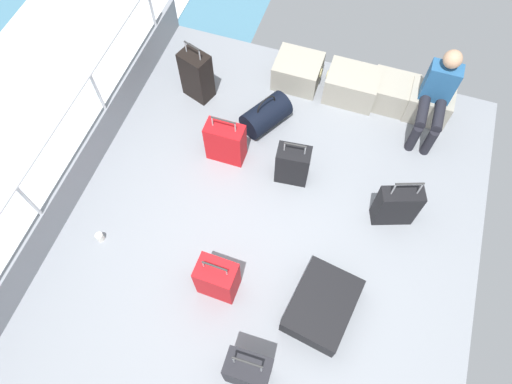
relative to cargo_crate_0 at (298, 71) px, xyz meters
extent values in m
cube|color=gray|center=(0.30, -2.15, -0.21)|extent=(4.40, 5.20, 0.06)
cube|color=gray|center=(-1.87, -2.15, 0.04)|extent=(0.06, 5.20, 0.45)
cylinder|color=silver|center=(-1.87, -2.84, 0.32)|extent=(0.04, 0.04, 1.00)
cylinder|color=silver|center=(-1.87, -1.46, 0.32)|extent=(0.04, 0.04, 1.00)
cylinder|color=silver|center=(-1.87, -0.07, 0.32)|extent=(0.04, 0.04, 1.00)
cylinder|color=silver|center=(-1.87, -2.15, 0.82)|extent=(0.04, 4.16, 0.04)
cube|color=#9E9989|center=(0.00, 0.00, 0.00)|extent=(0.56, 0.49, 0.37)
torus|color=tan|center=(-0.29, 0.00, 0.07)|extent=(0.02, 0.12, 0.12)
torus|color=tan|center=(0.29, 0.00, 0.07)|extent=(0.02, 0.12, 0.12)
cube|color=#9E9989|center=(0.70, -0.02, 0.01)|extent=(0.62, 0.46, 0.39)
torus|color=tan|center=(0.38, -0.02, 0.09)|extent=(0.02, 0.12, 0.12)
torus|color=tan|center=(1.02, -0.02, 0.09)|extent=(0.02, 0.12, 0.12)
cube|color=#9E9989|center=(1.20, 0.03, 0.00)|extent=(0.54, 0.45, 0.37)
torus|color=tan|center=(0.92, 0.03, 0.08)|extent=(0.02, 0.12, 0.12)
torus|color=tan|center=(1.48, 0.03, 0.08)|extent=(0.02, 0.12, 0.12)
cube|color=#9E9989|center=(1.64, -0.01, 0.01)|extent=(0.51, 0.40, 0.39)
torus|color=tan|center=(1.38, -0.01, 0.09)|extent=(0.02, 0.12, 0.12)
torus|color=tan|center=(1.90, -0.01, 0.09)|extent=(0.02, 0.12, 0.12)
cube|color=#26598C|center=(1.64, -0.06, 0.45)|extent=(0.34, 0.20, 0.48)
sphere|color=tan|center=(1.64, -0.06, 0.81)|extent=(0.20, 0.20, 0.20)
cylinder|color=black|center=(1.73, -0.36, 0.25)|extent=(0.12, 0.40, 0.12)
cylinder|color=black|center=(1.73, -0.56, 0.01)|extent=(0.11, 0.11, 0.39)
cylinder|color=black|center=(1.55, -0.36, 0.25)|extent=(0.12, 0.40, 0.12)
cylinder|color=black|center=(1.55, -0.56, 0.01)|extent=(0.11, 0.11, 0.39)
cube|color=red|center=(0.00, -2.86, 0.08)|extent=(0.39, 0.27, 0.53)
cylinder|color=#A5A8AD|center=(-0.11, -2.86, 0.40)|extent=(0.02, 0.02, 0.10)
cylinder|color=#A5A8AD|center=(0.12, -2.87, 0.40)|extent=(0.02, 0.02, 0.10)
cylinder|color=#2D2D2D|center=(0.00, -2.86, 0.45)|extent=(0.25, 0.03, 0.02)
cube|color=silver|center=(0.01, -2.73, 0.17)|extent=(0.05, 0.01, 0.08)
cube|color=black|center=(1.04, -2.76, -0.05)|extent=(0.68, 0.84, 0.26)
cube|color=green|center=(1.10, -2.38, -0.03)|extent=(0.05, 0.01, 0.08)
cube|color=black|center=(1.51, -1.54, 0.10)|extent=(0.47, 0.32, 0.57)
cylinder|color=#A5A8AD|center=(1.39, -1.59, 0.48)|extent=(0.02, 0.02, 0.20)
cylinder|color=#A5A8AD|center=(1.63, -1.50, 0.48)|extent=(0.02, 0.02, 0.20)
cylinder|color=#2D2D2D|center=(1.51, -1.54, 0.58)|extent=(0.27, 0.11, 0.02)
cube|color=white|center=(1.48, -1.45, 0.26)|extent=(0.05, 0.02, 0.08)
cube|color=red|center=(-0.47, -1.35, 0.09)|extent=(0.43, 0.22, 0.54)
cylinder|color=#A5A8AD|center=(-0.60, -1.35, 0.43)|extent=(0.02, 0.02, 0.14)
cylinder|color=#A5A8AD|center=(-0.34, -1.35, 0.43)|extent=(0.02, 0.02, 0.14)
cylinder|color=#2D2D2D|center=(-0.47, -1.35, 0.50)|extent=(0.28, 0.02, 0.02)
cube|color=white|center=(-0.47, -1.24, 0.13)|extent=(0.05, 0.01, 0.08)
cube|color=black|center=(0.56, -3.57, 0.12)|extent=(0.39, 0.24, 0.60)
cylinder|color=#A5A8AD|center=(0.44, -3.57, 0.53)|extent=(0.02, 0.02, 0.22)
cylinder|color=#A5A8AD|center=(0.68, -3.57, 0.53)|extent=(0.02, 0.02, 0.22)
cylinder|color=#2D2D2D|center=(0.56, -3.57, 0.64)|extent=(0.25, 0.02, 0.02)
cube|color=white|center=(0.56, -3.45, 0.17)|extent=(0.05, 0.01, 0.08)
cube|color=black|center=(-1.12, -0.59, 0.15)|extent=(0.41, 0.34, 0.67)
cylinder|color=#A5A8AD|center=(-1.22, -0.55, 0.56)|extent=(0.02, 0.02, 0.15)
cylinder|color=#A5A8AD|center=(-1.02, -0.62, 0.56)|extent=(0.02, 0.02, 0.15)
cylinder|color=#2D2D2D|center=(-1.12, -0.59, 0.63)|extent=(0.22, 0.09, 0.02)
cube|color=green|center=(-1.08, -0.47, 0.20)|extent=(0.05, 0.02, 0.08)
cube|color=black|center=(0.33, -1.39, 0.08)|extent=(0.39, 0.26, 0.52)
cylinder|color=#A5A8AD|center=(0.22, -1.40, 0.40)|extent=(0.02, 0.02, 0.13)
cylinder|color=#A5A8AD|center=(0.44, -1.38, 0.40)|extent=(0.02, 0.02, 0.13)
cylinder|color=#2D2D2D|center=(0.33, -1.39, 0.47)|extent=(0.24, 0.04, 0.02)
cube|color=white|center=(0.32, -1.27, 0.16)|extent=(0.05, 0.01, 0.08)
cylinder|color=black|center=(-0.17, -0.76, -0.02)|extent=(0.57, 0.67, 0.33)
torus|color=black|center=(-0.17, -0.76, 0.16)|extent=(0.15, 0.25, 0.28)
cylinder|color=white|center=(-1.38, -2.77, -0.13)|extent=(0.08, 0.08, 0.10)
camera|label=1|loc=(0.79, -4.04, 4.45)|focal=32.55mm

